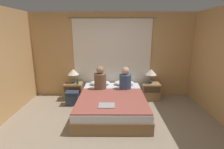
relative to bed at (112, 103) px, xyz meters
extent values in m
plane|color=gray|center=(0.00, -0.92, -0.21)|extent=(16.00, 16.00, 0.00)
cube|color=tan|center=(0.00, 1.15, 1.04)|extent=(4.90, 0.06, 2.50)
cube|color=white|center=(0.00, 1.09, 0.94)|extent=(2.30, 0.03, 2.31)
cylinder|color=brown|center=(0.00, 1.09, 2.12)|extent=(2.50, 0.02, 0.02)
cube|color=olive|center=(0.00, 0.00, -0.08)|extent=(1.63, 2.07, 0.27)
cube|color=silver|center=(0.00, 0.00, 0.14)|extent=(1.59, 2.03, 0.16)
cube|color=#937047|center=(-1.13, 0.77, 0.03)|extent=(0.52, 0.38, 0.49)
cube|color=#4C3823|center=(-1.13, 0.58, 0.15)|extent=(0.46, 0.02, 0.18)
cube|color=#937047|center=(1.13, 0.77, 0.03)|extent=(0.52, 0.38, 0.49)
cube|color=#4C3823|center=(1.13, 0.58, 0.15)|extent=(0.46, 0.02, 0.18)
ellipsoid|color=slate|center=(-1.13, 0.84, 0.34)|extent=(0.15, 0.15, 0.12)
cylinder|color=#B2A893|center=(-1.13, 0.84, 0.46)|extent=(0.02, 0.02, 0.13)
cone|color=silver|center=(-1.13, 0.84, 0.61)|extent=(0.32, 0.32, 0.16)
ellipsoid|color=slate|center=(1.13, 0.84, 0.34)|extent=(0.15, 0.15, 0.12)
cylinder|color=#B2A893|center=(1.13, 0.84, 0.46)|extent=(0.02, 0.02, 0.13)
cone|color=silver|center=(1.13, 0.84, 0.61)|extent=(0.32, 0.32, 0.16)
ellipsoid|color=white|center=(-0.36, 0.82, 0.28)|extent=(0.58, 0.35, 0.12)
ellipsoid|color=white|center=(0.36, 0.82, 0.28)|extent=(0.58, 0.35, 0.12)
cube|color=#994C42|center=(0.00, -0.30, 0.23)|extent=(1.57, 1.42, 0.03)
cylinder|color=brown|center=(-0.32, 0.45, 0.44)|extent=(0.33, 0.33, 0.44)
sphere|color=#A87A5B|center=(-0.32, 0.45, 0.76)|extent=(0.20, 0.20, 0.20)
cylinder|color=#38517A|center=(0.36, 0.45, 0.43)|extent=(0.32, 0.32, 0.41)
sphere|color=tan|center=(0.36, 0.45, 0.73)|extent=(0.20, 0.20, 0.20)
cylinder|color=#2D4C28|center=(-0.99, 0.69, 0.36)|extent=(0.06, 0.06, 0.16)
cylinder|color=#2D4C28|center=(-0.99, 0.69, 0.47)|extent=(0.02, 0.02, 0.06)
cube|color=#9EA0A5|center=(-0.11, -0.65, 0.26)|extent=(0.34, 0.26, 0.02)
cube|color=#333D56|center=(-1.09, 0.38, -0.02)|extent=(0.34, 0.23, 0.38)
cube|color=#283045|center=(-1.09, 0.36, 0.13)|extent=(0.31, 0.25, 0.08)
camera|label=1|loc=(0.02, -3.74, 1.76)|focal=26.00mm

